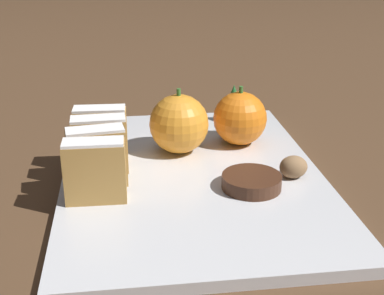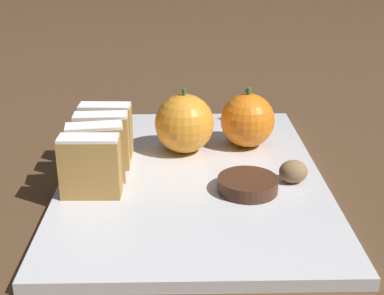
{
  "view_description": "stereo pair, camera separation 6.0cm",
  "coord_description": "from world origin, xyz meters",
  "px_view_note": "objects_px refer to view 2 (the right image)",
  "views": [
    {
      "loc": [
        -0.07,
        -0.55,
        0.27
      ],
      "look_at": [
        0.0,
        0.0,
        0.04
      ],
      "focal_mm": 50.0,
      "sensor_mm": 36.0,
      "label": 1
    },
    {
      "loc": [
        -0.01,
        -0.55,
        0.27
      ],
      "look_at": [
        0.0,
        0.0,
        0.04
      ],
      "focal_mm": 50.0,
      "sensor_mm": 36.0,
      "label": 2
    }
  ],
  "objects_px": {
    "orange_near": "(184,124)",
    "chocolate_cookie": "(248,184)",
    "orange_far": "(248,120)",
    "walnut": "(293,172)"
  },
  "relations": [
    {
      "from": "orange_near",
      "to": "chocolate_cookie",
      "type": "height_order",
      "value": "orange_near"
    },
    {
      "from": "chocolate_cookie",
      "to": "walnut",
      "type": "bearing_deg",
      "value": 20.89
    },
    {
      "from": "orange_near",
      "to": "chocolate_cookie",
      "type": "bearing_deg",
      "value": -59.32
    },
    {
      "from": "walnut",
      "to": "chocolate_cookie",
      "type": "bearing_deg",
      "value": -159.11
    },
    {
      "from": "orange_far",
      "to": "chocolate_cookie",
      "type": "distance_m",
      "value": 0.13
    },
    {
      "from": "orange_far",
      "to": "walnut",
      "type": "relative_size",
      "value": 2.44
    },
    {
      "from": "chocolate_cookie",
      "to": "orange_near",
      "type": "bearing_deg",
      "value": 120.68
    },
    {
      "from": "orange_near",
      "to": "orange_far",
      "type": "distance_m",
      "value": 0.08
    },
    {
      "from": "orange_near",
      "to": "orange_far",
      "type": "bearing_deg",
      "value": 11.7
    },
    {
      "from": "orange_near",
      "to": "orange_far",
      "type": "xyz_separation_m",
      "value": [
        0.08,
        0.02,
        -0.0
      ]
    }
  ]
}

